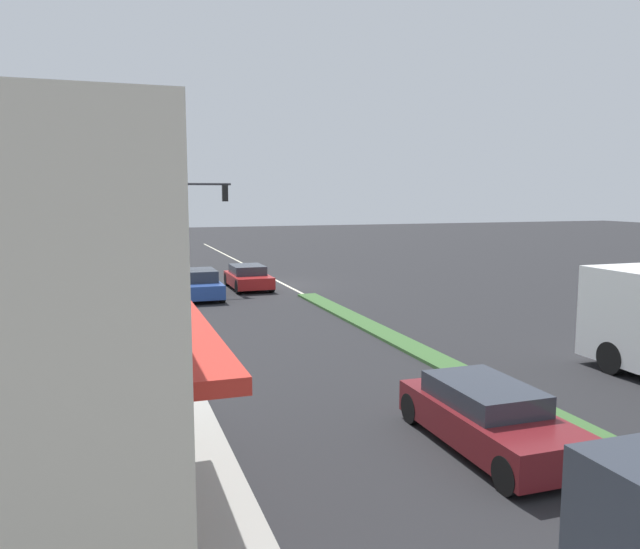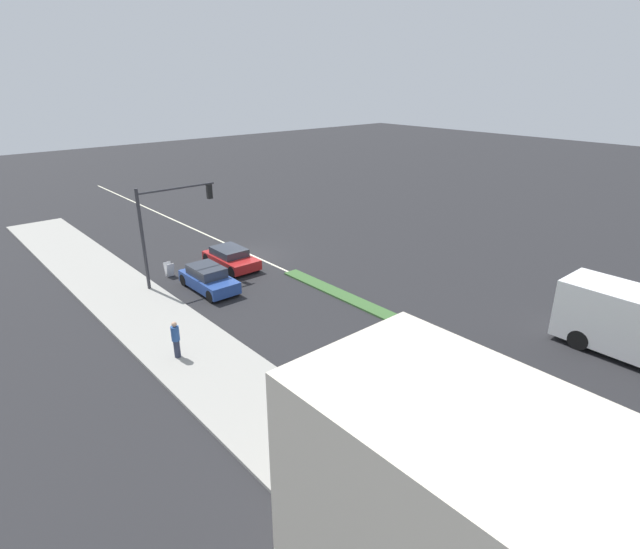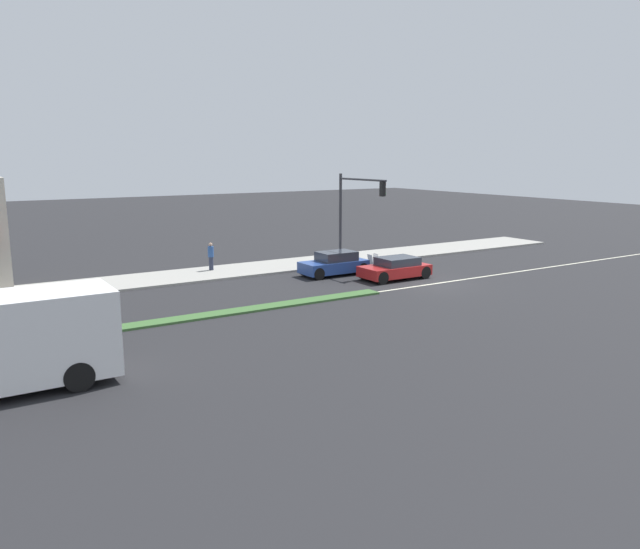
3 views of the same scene
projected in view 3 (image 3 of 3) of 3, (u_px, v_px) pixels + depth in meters
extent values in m
plane|color=#232326|center=(85.00, 334.00, 24.15)|extent=(160.00, 160.00, 0.00)
cube|color=#9E9B93|center=(36.00, 292.00, 31.35)|extent=(4.00, 73.00, 0.12)
cube|color=beige|center=(433.00, 284.00, 33.59)|extent=(0.16, 60.00, 0.01)
cylinder|color=#333338|center=(340.00, 219.00, 38.80)|extent=(0.18, 0.18, 5.60)
cylinder|color=#333338|center=(362.00, 180.00, 36.46)|extent=(4.50, 0.12, 0.12)
cube|color=black|center=(383.00, 189.00, 34.93)|extent=(0.28, 0.24, 0.84)
sphere|color=red|center=(385.00, 184.00, 34.94)|extent=(0.18, 0.18, 0.18)
sphere|color=gold|center=(384.00, 189.00, 34.99)|extent=(0.18, 0.18, 0.18)
sphere|color=green|center=(384.00, 194.00, 35.05)|extent=(0.18, 0.18, 0.18)
cylinder|color=#282D42|center=(211.00, 263.00, 36.93)|extent=(0.26, 0.26, 0.79)
cylinder|color=#284C8C|center=(211.00, 252.00, 36.79)|extent=(0.34, 0.34, 0.63)
sphere|color=tan|center=(211.00, 244.00, 36.71)|extent=(0.22, 0.22, 0.22)
cube|color=silver|center=(375.00, 260.00, 38.51)|extent=(0.45, 0.21, 0.84)
cube|color=silver|center=(370.00, 261.00, 38.34)|extent=(0.45, 0.21, 0.84)
cube|color=white|center=(24.00, 337.00, 18.29)|extent=(2.40, 5.10, 2.60)
cylinder|color=black|center=(79.00, 376.00, 18.26)|extent=(0.28, 0.90, 0.90)
cylinder|color=black|center=(65.00, 357.00, 20.05)|extent=(0.28, 0.90, 0.90)
cube|color=#284793|center=(334.00, 266.00, 35.99)|extent=(1.73, 3.90, 0.64)
cube|color=#2D333D|center=(336.00, 256.00, 35.99)|extent=(1.47, 2.15, 0.53)
cylinder|color=black|center=(319.00, 274.00, 34.60)|extent=(0.22, 0.68, 0.68)
cylinder|color=black|center=(305.00, 270.00, 35.87)|extent=(0.22, 0.68, 0.68)
cylinder|color=black|center=(362.00, 269.00, 36.18)|extent=(0.22, 0.68, 0.68)
cylinder|color=black|center=(347.00, 265.00, 37.45)|extent=(0.22, 0.68, 0.68)
cube|color=#AD1E1E|center=(395.00, 270.00, 34.84)|extent=(1.90, 3.93, 0.58)
cube|color=#2D333D|center=(397.00, 261.00, 34.85)|extent=(1.61, 2.16, 0.45)
cylinder|color=black|center=(382.00, 278.00, 33.38)|extent=(0.22, 0.70, 0.70)
cylinder|color=black|center=(364.00, 273.00, 34.78)|extent=(0.22, 0.70, 0.70)
cylinder|color=black|center=(425.00, 273.00, 34.96)|extent=(0.22, 0.70, 0.70)
cylinder|color=black|center=(405.00, 268.00, 36.36)|extent=(0.22, 0.70, 0.70)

